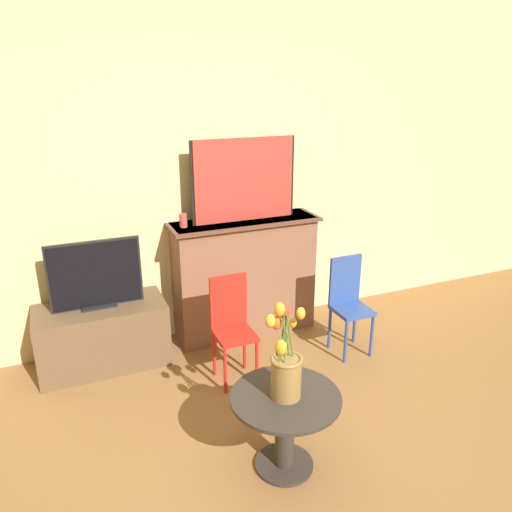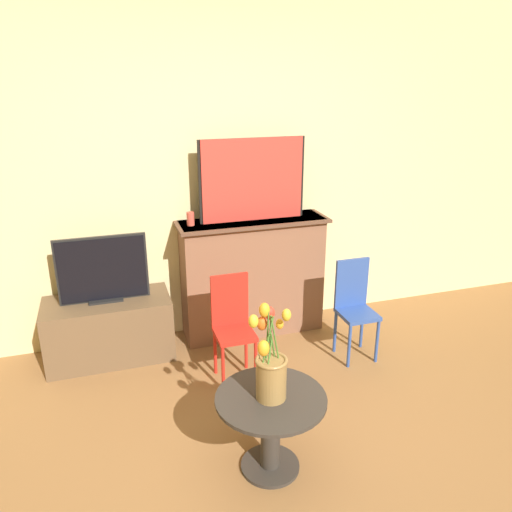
# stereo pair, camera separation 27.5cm
# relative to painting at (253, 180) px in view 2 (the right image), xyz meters

# --- Properties ---
(wall_back) EXTENTS (8.00, 0.06, 2.70)m
(wall_back) POSITION_rel_painting_xyz_m (-0.27, 0.19, 0.07)
(wall_back) COLOR beige
(wall_back) RESTS_ON ground
(fireplace_mantel) EXTENTS (1.20, 0.37, 0.97)m
(fireplace_mantel) POSITION_rel_painting_xyz_m (-0.00, -0.01, -0.78)
(fireplace_mantel) COLOR brown
(fireplace_mantel) RESTS_ON ground
(painting) EXTENTS (0.83, 0.03, 0.63)m
(painting) POSITION_rel_painting_xyz_m (0.00, 0.00, 0.00)
(painting) COLOR black
(painting) RESTS_ON fireplace_mantel
(mantel_candle) EXTENTS (0.06, 0.06, 0.10)m
(mantel_candle) POSITION_rel_painting_xyz_m (-0.49, -0.01, -0.26)
(mantel_candle) COLOR #CC4C3D
(mantel_candle) RESTS_ON fireplace_mantel
(tv_stand) EXTENTS (0.92, 0.44, 0.47)m
(tv_stand) POSITION_rel_painting_xyz_m (-1.16, -0.08, -1.05)
(tv_stand) COLOR brown
(tv_stand) RESTS_ON ground
(tv_monitor) EXTENTS (0.64, 0.12, 0.49)m
(tv_monitor) POSITION_rel_painting_xyz_m (-1.16, -0.08, -0.57)
(tv_monitor) COLOR black
(tv_monitor) RESTS_ON tv_stand
(chair_red) EXTENTS (0.26, 0.26, 0.76)m
(chair_red) POSITION_rel_painting_xyz_m (-0.34, -0.61, -0.86)
(chair_red) COLOR red
(chair_red) RESTS_ON ground
(chair_blue) EXTENTS (0.26, 0.26, 0.76)m
(chair_blue) POSITION_rel_painting_xyz_m (0.61, -0.60, -0.86)
(chair_blue) COLOR #2D4C99
(chair_blue) RESTS_ON ground
(side_table) EXTENTS (0.59, 0.59, 0.46)m
(side_table) POSITION_rel_painting_xyz_m (-0.38, -1.54, -0.98)
(side_table) COLOR #332D28
(side_table) RESTS_ON ground
(vase_tulips) EXTENTS (0.23, 0.19, 0.53)m
(vase_tulips) POSITION_rel_painting_xyz_m (-0.39, -1.54, -0.65)
(vase_tulips) COLOR olive
(vase_tulips) RESTS_ON side_table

